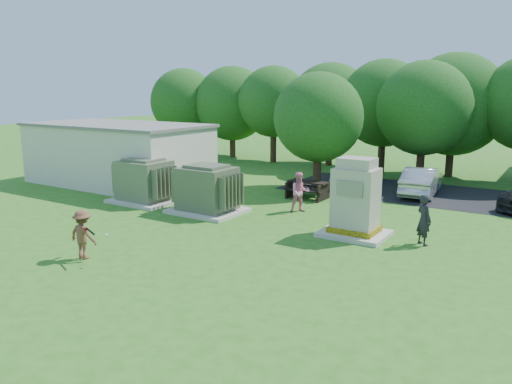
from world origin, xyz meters
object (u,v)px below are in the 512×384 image
Objects in this scene: transformer_right at (207,190)px; car_silver_a at (422,181)px; picnic_table at (308,188)px; car_white at (355,172)px; person_by_generator at (424,220)px; batter at (83,235)px; generator_cabinet at (355,202)px; person_at_picnic at (300,192)px; transformer_left at (144,182)px.

transformer_right is 0.70× the size of car_silver_a.
picnic_table is 0.50× the size of car_white.
picnic_table is 1.10× the size of person_by_generator.
batter is at bearing -99.60° from picnic_table.
generator_cabinet reaches higher than car_white.
picnic_table is at bearing 67.45° from person_at_picnic.
person_at_picnic reaches higher than batter.
transformer_right is 6.78m from batter.
generator_cabinet is 8.44m from car_silver_a.
batter is at bearing -58.80° from transformer_left.
batter is at bearing -132.11° from generator_cabinet.
transformer_right is 1.93× the size of batter.
transformer_right is at bearing -104.43° from car_white.
transformer_left is 12.70m from person_by_generator.
car_silver_a is at bearing 19.26° from person_at_picnic.
transformer_right is at bearing 0.00° from transformer_left.
car_white is (0.53, 4.65, 0.15)m from picnic_table.
batter is 0.88× the size of person_by_generator.
car_white is at bearing -19.35° from car_silver_a.
transformer_right is 1.05× the size of generator_cabinet.
transformer_right reaches higher than person_at_picnic.
generator_cabinet is (10.33, 0.13, 0.28)m from transformer_left.
car_silver_a is (6.40, 15.32, -0.07)m from batter.
person_at_picnic is (3.29, 2.23, -0.10)m from transformer_right.
transformer_left is 10.33m from generator_cabinet.
person_by_generator is 0.45× the size of car_white.
generator_cabinet is 3.95m from person_at_picnic.
picnic_table is 1.12× the size of person_at_picnic.
generator_cabinet is at bearing -48.13° from picnic_table.
person_by_generator reaches higher than picnic_table.
transformer_left reaches higher than person_by_generator.
person_at_picnic is (-5.70, 1.84, -0.02)m from person_by_generator.
person_by_generator is (2.37, 0.25, -0.37)m from generator_cabinet.
transformer_left is at bearing 180.00° from transformer_right.
person_by_generator is at bearing -53.89° from car_white.
picnic_table is 0.45× the size of car_silver_a.
car_white is at bearing 55.34° from transformer_left.
person_by_generator is 11.00m from car_white.
car_silver_a is (10.50, 8.56, -0.27)m from transformer_left.
transformer_left is 1.70× the size of person_by_generator.
person_at_picnic is at bearing -84.43° from car_white.
person_at_picnic is 0.44× the size of car_white.
person_by_generator is 0.41× the size of car_silver_a.
batter is at bearing 62.12° from car_silver_a.
transformer_left is at bearing -122.21° from car_white.
generator_cabinet reaches higher than batter.
transformer_left reaches higher than picnic_table.
generator_cabinet is at bearing 0.73° from transformer_left.
generator_cabinet is at bearing -65.92° from car_white.
person_by_generator reaches higher than car_white.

